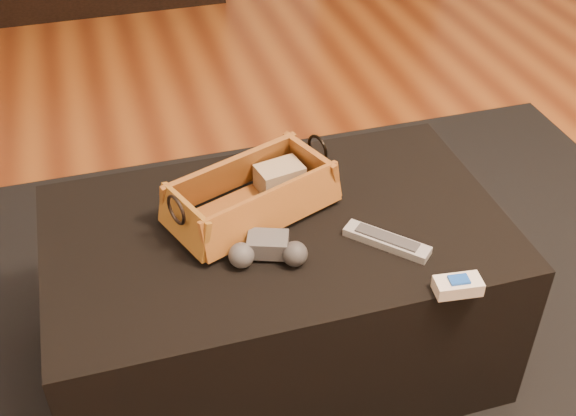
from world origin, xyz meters
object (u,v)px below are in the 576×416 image
object	(u,v)px
tv_remote	(249,211)
silver_remote	(387,241)
game_controller	(268,251)
ottoman	(277,295)
wicker_basket	(252,197)
cream_gadget	(458,286)

from	to	relation	value
tv_remote	silver_remote	size ratio (longest dim) A/B	1.19
game_controller	ottoman	bearing A→B (deg)	65.45
wicker_basket	silver_remote	world-z (taller)	wicker_basket
tv_remote	silver_remote	xyz separation A→B (m)	(0.26, -0.16, -0.01)
ottoman	silver_remote	xyz separation A→B (m)	(0.21, -0.12, 0.22)
ottoman	tv_remote	world-z (taller)	tv_remote
ottoman	cream_gadget	bearing A→B (deg)	-46.03
wicker_basket	silver_remote	bearing A→B (deg)	-36.88
tv_remote	wicker_basket	world-z (taller)	wicker_basket
wicker_basket	ottoman	bearing A→B (deg)	-56.18
ottoman	silver_remote	size ratio (longest dim) A/B	6.06
tv_remote	silver_remote	distance (m)	0.31
wicker_basket	cream_gadget	world-z (taller)	wicker_basket
ottoman	wicker_basket	xyz separation A→B (m)	(-0.04, 0.06, 0.25)
silver_remote	tv_remote	bearing A→B (deg)	147.49
silver_remote	cream_gadget	world-z (taller)	cream_gadget
ottoman	silver_remote	world-z (taller)	silver_remote
game_controller	wicker_basket	bearing A→B (deg)	87.54
silver_remote	cream_gadget	xyz separation A→B (m)	(0.08, -0.17, 0.01)
cream_gadget	tv_remote	bearing A→B (deg)	135.19
tv_remote	game_controller	world-z (taller)	game_controller
game_controller	cream_gadget	size ratio (longest dim) A/B	1.75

